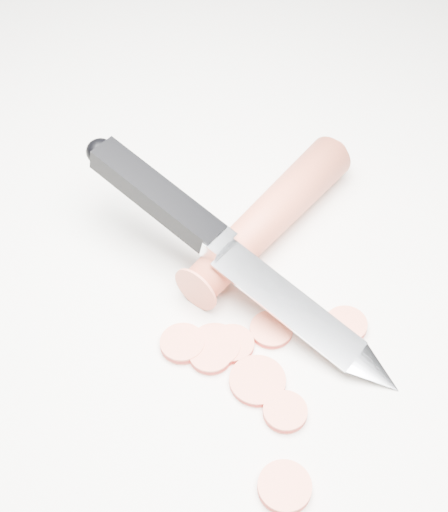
% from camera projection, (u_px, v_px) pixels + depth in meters
% --- Properties ---
extents(ground, '(2.40, 2.40, 0.00)m').
position_uv_depth(ground, '(272.00, 311.00, 0.53)').
color(ground, white).
rests_on(ground, ground).
extents(carrot, '(0.09, 0.19, 0.03)m').
position_uv_depth(carrot, '(269.00, 217.00, 0.57)').
color(carrot, '#C34D32').
rests_on(carrot, ground).
extents(carrot_slice_0, '(0.03, 0.03, 0.01)m').
position_uv_depth(carrot_slice_0, '(182.00, 344.00, 0.51)').
color(carrot_slice_0, '#E16849').
rests_on(carrot_slice_0, ground).
extents(carrot_slice_1, '(0.03, 0.03, 0.01)m').
position_uv_depth(carrot_slice_1, '(232.00, 344.00, 0.51)').
color(carrot_slice_1, '#E16849').
rests_on(carrot_slice_1, ground).
extents(carrot_slice_2, '(0.03, 0.03, 0.01)m').
position_uv_depth(carrot_slice_2, '(346.00, 325.00, 0.52)').
color(carrot_slice_2, '#E16849').
rests_on(carrot_slice_2, ground).
extents(carrot_slice_3, '(0.03, 0.03, 0.01)m').
position_uv_depth(carrot_slice_3, '(285.00, 487.00, 0.44)').
color(carrot_slice_3, '#E16849').
rests_on(carrot_slice_3, ground).
extents(carrot_slice_4, '(0.03, 0.03, 0.01)m').
position_uv_depth(carrot_slice_4, '(271.00, 330.00, 0.52)').
color(carrot_slice_4, '#E16849').
rests_on(carrot_slice_4, ground).
extents(carrot_slice_5, '(0.03, 0.03, 0.01)m').
position_uv_depth(carrot_slice_5, '(211.00, 355.00, 0.50)').
color(carrot_slice_5, '#E16849').
rests_on(carrot_slice_5, ground).
extents(carrot_slice_6, '(0.04, 0.04, 0.01)m').
position_uv_depth(carrot_slice_6, '(215.00, 346.00, 0.51)').
color(carrot_slice_6, '#E16849').
rests_on(carrot_slice_6, ground).
extents(carrot_slice_7, '(0.04, 0.04, 0.01)m').
position_uv_depth(carrot_slice_7, '(257.00, 381.00, 0.49)').
color(carrot_slice_7, '#E16849').
rests_on(carrot_slice_7, ground).
extents(carrot_slice_8, '(0.03, 0.03, 0.01)m').
position_uv_depth(carrot_slice_8, '(285.00, 412.00, 0.47)').
color(carrot_slice_8, '#E16849').
rests_on(carrot_slice_8, ground).
extents(kitchen_knife, '(0.28, 0.12, 0.08)m').
position_uv_depth(kitchen_knife, '(236.00, 254.00, 0.52)').
color(kitchen_knife, silver).
rests_on(kitchen_knife, ground).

